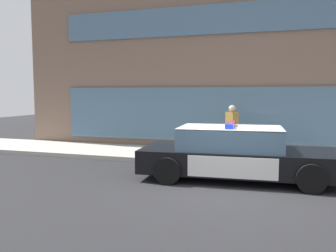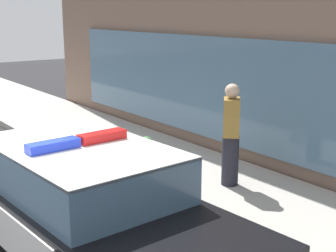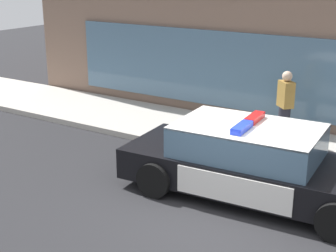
% 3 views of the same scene
% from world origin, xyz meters
% --- Properties ---
extents(ground, '(48.00, 48.00, 0.00)m').
position_xyz_m(ground, '(0.00, 0.00, 0.00)').
color(ground, '#262628').
extents(sidewalk, '(48.00, 2.71, 0.15)m').
position_xyz_m(sidewalk, '(0.00, 3.70, 0.07)').
color(sidewalk, '#B2ADA3').
rests_on(sidewalk, ground).
extents(storefront_building, '(24.19, 9.99, 6.98)m').
position_xyz_m(storefront_building, '(2.69, 10.06, 3.49)').
color(storefront_building, '#7A6051').
rests_on(storefront_building, ground).
extents(police_cruiser, '(5.16, 2.35, 1.49)m').
position_xyz_m(police_cruiser, '(0.07, 1.06, 0.68)').
color(police_cruiser, black).
rests_on(police_cruiser, ground).
extents(fire_hydrant, '(0.34, 0.39, 0.73)m').
position_xyz_m(fire_hydrant, '(-1.53, 3.03, 0.50)').
color(fire_hydrant, '#4C994C').
rests_on(fire_hydrant, sidewalk).
extents(pedestrian_on_sidewalk, '(0.47, 0.46, 1.71)m').
position_xyz_m(pedestrian_on_sidewalk, '(-0.37, 3.93, 1.01)').
color(pedestrian_on_sidewalk, '#23232D').
rests_on(pedestrian_on_sidewalk, sidewalk).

